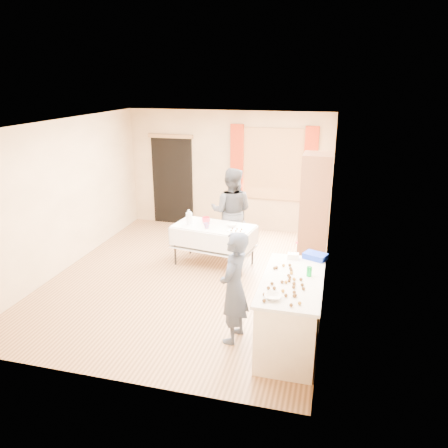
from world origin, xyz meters
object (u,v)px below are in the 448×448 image
(party_table, at_px, (214,242))
(girl, at_px, (234,288))
(counter, at_px, (291,312))
(chair, at_px, (235,232))
(cabinet, at_px, (315,210))
(woman, at_px, (231,212))

(party_table, bearing_deg, girl, -59.11)
(counter, xyz_separation_m, chair, (-1.44, 3.05, -0.12))
(chair, relative_size, girl, 0.74)
(cabinet, distance_m, chair, 1.72)
(cabinet, height_order, party_table, cabinet)
(cabinet, distance_m, counter, 2.75)
(cabinet, bearing_deg, party_table, -162.98)
(chair, bearing_deg, woman, -115.64)
(cabinet, xyz_separation_m, party_table, (-1.72, -0.53, -0.57))
(party_table, height_order, girl, girl)
(cabinet, xyz_separation_m, counter, (-0.10, -2.69, -0.56))
(cabinet, bearing_deg, woman, 176.35)
(girl, relative_size, woman, 0.89)
(cabinet, distance_m, girl, 2.90)
(counter, xyz_separation_m, woman, (-1.45, 2.79, 0.39))
(counter, height_order, girl, girl)
(woman, bearing_deg, party_table, 72.37)
(cabinet, bearing_deg, counter, -92.13)
(cabinet, bearing_deg, chair, 167.06)
(counter, distance_m, party_table, 2.71)
(cabinet, distance_m, woman, 1.56)
(woman, bearing_deg, chair, -93.49)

